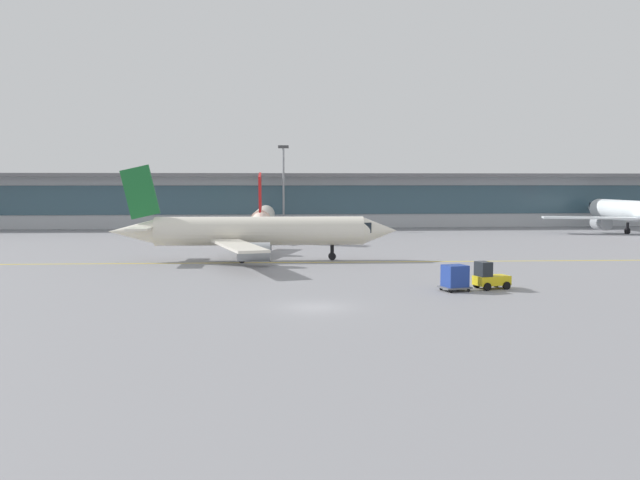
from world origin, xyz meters
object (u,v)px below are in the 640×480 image
object	(u,v)px
gate_airplane_1	(264,218)
cargo_dolly_lead	(455,277)
baggage_tug	(489,277)
gate_airplane_2	(637,212)
taxiing_regional_jet	(256,232)
apron_light_mast_1	(284,183)

from	to	relation	value
gate_airplane_1	cargo_dolly_lead	distance (m)	55.17
cargo_dolly_lead	baggage_tug	bearing A→B (deg)	-0.00
gate_airplane_2	baggage_tug	distance (m)	68.93
gate_airplane_1	baggage_tug	world-z (taller)	gate_airplane_1
gate_airplane_2	baggage_tug	size ratio (longest dim) A/B	11.67
taxiing_regional_jet	cargo_dolly_lead	distance (m)	26.16
cargo_dolly_lead	apron_light_mast_1	world-z (taller)	apron_light_mast_1
gate_airplane_2	baggage_tug	bearing A→B (deg)	142.10
taxiing_regional_jet	gate_airplane_1	bearing A→B (deg)	90.01
taxiing_regional_jet	baggage_tug	distance (m)	27.32
baggage_tug	cargo_dolly_lead	bearing A→B (deg)	180.00
baggage_tug	apron_light_mast_1	size ratio (longest dim) A/B	0.20
gate_airplane_1	taxiing_regional_jet	bearing A→B (deg)	-179.13
gate_airplane_2	cargo_dolly_lead	size ratio (longest dim) A/B	13.72
cargo_dolly_lead	apron_light_mast_1	bearing A→B (deg)	83.60
gate_airplane_2	baggage_tug	xyz separation A→B (m)	(-42.00, -54.59, -2.45)
gate_airplane_1	cargo_dolly_lead	world-z (taller)	gate_airplane_1
gate_airplane_2	apron_light_mast_1	bearing A→B (deg)	76.48
gate_airplane_1	gate_airplane_2	distance (m)	59.10
taxiing_regional_jet	apron_light_mast_1	size ratio (longest dim) A/B	2.08
taxiing_regional_jet	cargo_dolly_lead	xyz separation A→B (m)	(14.94, -21.39, -1.90)
gate_airplane_2	apron_light_mast_1	size ratio (longest dim) A/B	2.35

